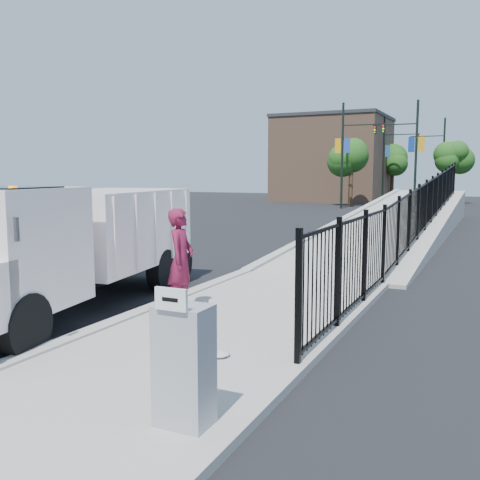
% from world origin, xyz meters
% --- Properties ---
extents(ground, '(120.00, 120.00, 0.00)m').
position_xyz_m(ground, '(0.00, 0.00, 0.00)').
color(ground, black).
rests_on(ground, ground).
extents(sidewalk, '(3.55, 12.00, 0.12)m').
position_xyz_m(sidewalk, '(1.93, -2.00, 0.06)').
color(sidewalk, '#9E998E').
rests_on(sidewalk, ground).
extents(curb, '(0.30, 12.00, 0.16)m').
position_xyz_m(curb, '(0.00, -2.00, 0.08)').
color(curb, '#ADAAA3').
rests_on(curb, ground).
extents(ramp, '(3.95, 24.06, 3.19)m').
position_xyz_m(ramp, '(2.12, 16.00, 0.00)').
color(ramp, '#9E998E').
rests_on(ramp, ground).
extents(iron_fence, '(0.10, 28.00, 1.80)m').
position_xyz_m(iron_fence, '(3.55, 12.00, 0.90)').
color(iron_fence, black).
rests_on(iron_fence, ground).
extents(truck, '(3.44, 7.59, 2.51)m').
position_xyz_m(truck, '(-1.64, -0.86, 1.41)').
color(truck, black).
rests_on(truck, ground).
extents(worker, '(0.60, 0.78, 1.92)m').
position_xyz_m(worker, '(0.62, -0.25, 1.08)').
color(worker, maroon).
rests_on(worker, sidewalk).
extents(utility_cabinet, '(0.55, 0.40, 1.25)m').
position_xyz_m(utility_cabinet, '(3.10, -4.19, 0.75)').
color(utility_cabinet, gray).
rests_on(utility_cabinet, sidewalk).
extents(arrow_sign, '(0.35, 0.04, 0.22)m').
position_xyz_m(arrow_sign, '(3.10, -4.41, 1.48)').
color(arrow_sign, white).
rests_on(arrow_sign, utility_cabinet).
extents(debris, '(0.33, 0.33, 0.08)m').
position_xyz_m(debris, '(2.45, -2.23, 0.16)').
color(debris, silver).
rests_on(debris, sidewalk).
extents(light_pole_0, '(3.77, 0.22, 8.00)m').
position_xyz_m(light_pole_0, '(-4.59, 31.91, 4.36)').
color(light_pole_0, black).
rests_on(light_pole_0, ground).
extents(light_pole_1, '(3.77, 0.22, 8.00)m').
position_xyz_m(light_pole_1, '(0.10, 32.67, 4.36)').
color(light_pole_1, black).
rests_on(light_pole_1, ground).
extents(light_pole_2, '(3.77, 0.22, 8.00)m').
position_xyz_m(light_pole_2, '(-3.63, 43.34, 4.36)').
color(light_pole_2, black).
rests_on(light_pole_2, ground).
extents(light_pole_3, '(3.78, 0.22, 8.00)m').
position_xyz_m(light_pole_3, '(0.77, 46.90, 4.36)').
color(light_pole_3, black).
rests_on(light_pole_3, ground).
extents(tree_0, '(2.81, 2.81, 5.41)m').
position_xyz_m(tree_0, '(-4.90, 34.82, 3.96)').
color(tree_0, '#382314').
rests_on(tree_0, ground).
extents(tree_1, '(2.22, 2.22, 5.11)m').
position_xyz_m(tree_1, '(2.09, 41.88, 3.91)').
color(tree_1, '#382314').
rests_on(tree_1, ground).
extents(tree_2, '(2.87, 2.87, 5.44)m').
position_xyz_m(tree_2, '(-3.69, 46.90, 3.96)').
color(tree_2, '#382314').
rests_on(tree_2, ground).
extents(building, '(10.00, 10.00, 8.00)m').
position_xyz_m(building, '(-9.00, 44.00, 4.00)').
color(building, '#8C664C').
rests_on(building, ground).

